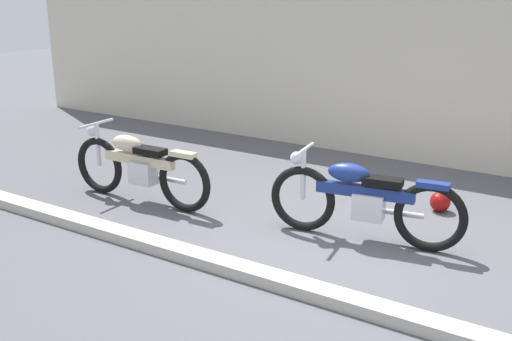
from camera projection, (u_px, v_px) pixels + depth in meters
ground_plane at (341, 245)px, 6.72m from camera, size 40.00×40.00×0.00m
building_wall at (450, 54)px, 9.23m from camera, size 18.00×0.30×3.48m
curb_strip at (287, 284)px, 5.73m from camera, size 18.00×0.24×0.12m
helmet at (440, 202)px, 7.68m from camera, size 0.26×0.26×0.26m
motorcycle_cream at (139, 167)px, 7.93m from camera, size 2.23×0.62×1.00m
motorcycle_blue at (363, 200)px, 6.72m from camera, size 2.22×0.68×1.00m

